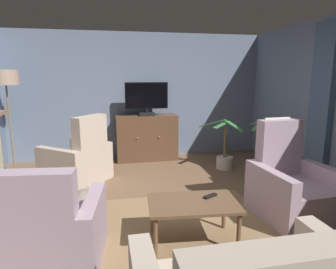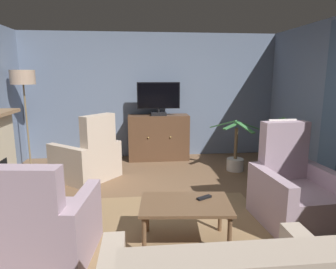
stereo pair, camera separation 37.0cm
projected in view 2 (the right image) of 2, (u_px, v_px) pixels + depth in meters
name	position (u px, v px, depth m)	size (l,w,h in m)	color
ground_plane	(165.00, 219.00, 3.69)	(5.85, 6.43, 0.04)	brown
wall_back	(152.00, 96.00, 6.32)	(5.85, 0.10, 2.58)	slate
curtain_panel_far	(336.00, 97.00, 4.32)	(0.10, 0.44, 2.17)	slate
rug_central	(168.00, 235.00, 3.27)	(2.39, 2.14, 0.01)	#8E704C
tv_cabinet	(159.00, 138.00, 6.16)	(1.23, 0.46, 0.93)	#402A1C
television	(159.00, 98.00, 5.94)	(0.85, 0.20, 0.66)	black
coffee_table	(185.00, 208.00, 3.03)	(0.96, 0.67, 0.46)	brown
tv_remote	(204.00, 198.00, 3.12)	(0.17, 0.05, 0.02)	black
armchair_by_fireplace	(40.00, 228.00, 2.78)	(1.02, 0.95, 1.01)	#AD93A3
armchair_facing_sofa	(295.00, 194.00, 3.52)	(0.89, 0.97, 1.19)	#AD93A3
armchair_in_far_corner	(88.00, 159.00, 5.03)	(1.22, 1.22, 1.11)	#C6B29E
potted_plant_small_fern_corner	(235.00, 157.00, 5.47)	(0.83, 0.93, 0.93)	beige
potted_plant_leafy_by_curtain	(279.00, 164.00, 5.15)	(0.96, 1.00, 1.03)	#3D4C5B
cat	(86.00, 194.00, 4.20)	(0.19, 0.71, 0.19)	gray
floor_lamp	(24.00, 87.00, 5.32)	(0.42, 0.42, 1.82)	#4C4233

